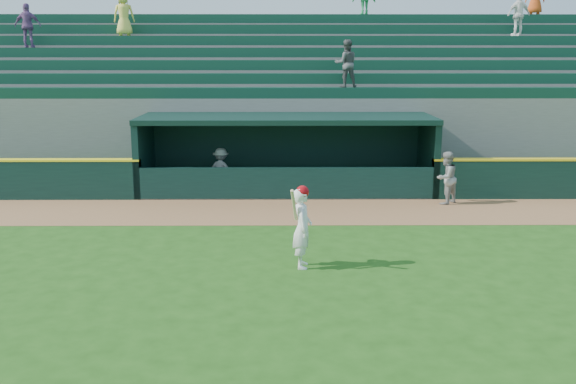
# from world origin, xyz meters

# --- Properties ---
(ground) EXTENTS (120.00, 120.00, 0.00)m
(ground) POSITION_xyz_m (0.00, 0.00, 0.00)
(ground) COLOR #204B12
(ground) RESTS_ON ground
(warning_track) EXTENTS (40.00, 3.00, 0.01)m
(warning_track) POSITION_xyz_m (0.00, 4.90, 0.01)
(warning_track) COLOR #8F5F39
(warning_track) RESTS_ON ground
(dugout_player_front) EXTENTS (0.98, 0.96, 1.58)m
(dugout_player_front) POSITION_xyz_m (4.75, 5.86, 0.79)
(dugout_player_front) COLOR gray
(dugout_player_front) RESTS_ON ground
(dugout_player_inside) EXTENTS (1.05, 0.81, 1.44)m
(dugout_player_inside) POSITION_xyz_m (-2.12, 7.60, 0.72)
(dugout_player_inside) COLOR #9B9B96
(dugout_player_inside) RESTS_ON ground
(dugout) EXTENTS (9.40, 2.80, 2.46)m
(dugout) POSITION_xyz_m (0.00, 8.00, 1.36)
(dugout) COLOR slate
(dugout) RESTS_ON ground
(stands) EXTENTS (34.50, 6.27, 7.53)m
(stands) POSITION_xyz_m (0.01, 12.57, 2.39)
(stands) COLOR slate
(stands) RESTS_ON ground
(batter_at_plate) EXTENTS (0.48, 0.79, 1.78)m
(batter_at_plate) POSITION_xyz_m (0.29, 0.10, 0.89)
(batter_at_plate) COLOR white
(batter_at_plate) RESTS_ON ground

